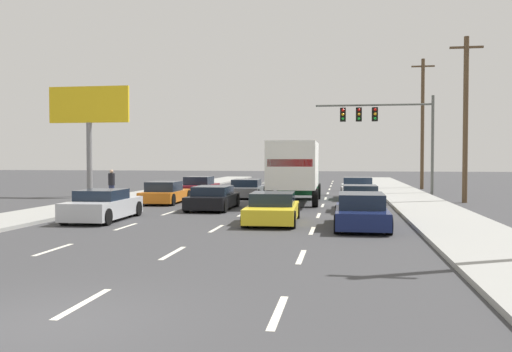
{
  "coord_description": "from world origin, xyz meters",
  "views": [
    {
      "loc": [
        4.43,
        -7.53,
        2.52
      ],
      "look_at": [
        0.84,
        14.85,
        1.76
      ],
      "focal_mm": 37.98,
      "sensor_mm": 36.0,
      "label": 1
    }
  ],
  "objects": [
    {
      "name": "ground_plane",
      "position": [
        0.0,
        25.0,
        0.0
      ],
      "size": [
        140.0,
        140.0,
        0.0
      ],
      "primitive_type": "plane",
      "color": "#3D3D3F"
    },
    {
      "name": "sidewalk_right",
      "position": [
        8.54,
        20.0,
        0.07
      ],
      "size": [
        3.18,
        80.0,
        0.14
      ],
      "primitive_type": "cube",
      "color": "#9E9E99",
      "rests_on": "ground_plane"
    },
    {
      "name": "sidewalk_left",
      "position": [
        -8.54,
        20.0,
        0.07
      ],
      "size": [
        3.18,
        80.0,
        0.14
      ],
      "primitive_type": "cube",
      "color": "#9E9E99",
      "rests_on": "ground_plane"
    },
    {
      "name": "lane_markings",
      "position": [
        -0.0,
        23.67,
        0.0
      ],
      "size": [
        6.94,
        57.0,
        0.01
      ],
      "color": "silver",
      "rests_on": "ground_plane"
    },
    {
      "name": "car_maroon",
      "position": [
        -5.04,
        27.51,
        0.57
      ],
      "size": [
        2.03,
        4.67,
        1.27
      ],
      "color": "maroon",
      "rests_on": "ground_plane"
    },
    {
      "name": "car_orange",
      "position": [
        -5.29,
        21.24,
        0.55
      ],
      "size": [
        2.02,
        4.34,
        1.22
      ],
      "color": "orange",
      "rests_on": "ground_plane"
    },
    {
      "name": "car_silver",
      "position": [
        -5.14,
        13.02,
        0.58
      ],
      "size": [
        2.03,
        4.48,
        1.24
      ],
      "color": "#B7BABF",
      "rests_on": "ground_plane"
    },
    {
      "name": "car_gray",
      "position": [
        -1.56,
        26.06,
        0.54
      ],
      "size": [
        2.11,
        4.3,
        1.17
      ],
      "color": "slate",
      "rests_on": "ground_plane"
    },
    {
      "name": "car_black",
      "position": [
        -1.82,
        18.17,
        0.54
      ],
      "size": [
        2.02,
        4.3,
        1.14
      ],
      "color": "black",
      "rests_on": "ground_plane"
    },
    {
      "name": "box_truck",
      "position": [
        1.85,
        22.35,
        1.93
      ],
      "size": [
        2.74,
        8.34,
        3.37
      ],
      "color": "white",
      "rests_on": "ground_plane"
    },
    {
      "name": "car_yellow",
      "position": [
        1.75,
        13.25,
        0.54
      ],
      "size": [
        2.09,
        4.46,
        1.18
      ],
      "color": "yellow",
      "rests_on": "ground_plane"
    },
    {
      "name": "car_white",
      "position": [
        5.33,
        26.01,
        0.6
      ],
      "size": [
        2.02,
        4.7,
        1.34
      ],
      "color": "white",
      "rests_on": "ground_plane"
    },
    {
      "name": "car_tan",
      "position": [
        5.25,
        18.74,
        0.55
      ],
      "size": [
        1.91,
        4.38,
        1.23
      ],
      "color": "tan",
      "rests_on": "ground_plane"
    },
    {
      "name": "car_navy",
      "position": [
        5.1,
        12.31,
        0.58
      ],
      "size": [
        1.9,
        4.67,
        1.25
      ],
      "color": "#141E4C",
      "rests_on": "ground_plane"
    },
    {
      "name": "traffic_signal_mast",
      "position": [
        6.85,
        30.96,
        5.12
      ],
      "size": [
        8.07,
        0.69,
        6.79
      ],
      "color": "#595B56",
      "rests_on": "ground_plane"
    },
    {
      "name": "utility_pole_mid",
      "position": [
        11.2,
        24.23,
        4.77
      ],
      "size": [
        1.8,
        0.28,
        9.27
      ],
      "color": "brown",
      "rests_on": "ground_plane"
    },
    {
      "name": "utility_pole_far",
      "position": [
        10.76,
        37.6,
        5.37
      ],
      "size": [
        1.8,
        0.28,
        10.45
      ],
      "color": "brown",
      "rests_on": "ground_plane"
    },
    {
      "name": "roadside_billboard",
      "position": [
        -11.86,
        25.53,
        5.28
      ],
      "size": [
        5.44,
        0.36,
        7.15
      ],
      "color": "slate",
      "rests_on": "ground_plane"
    },
    {
      "name": "pedestrian_near_corner",
      "position": [
        -8.86,
        22.19,
        0.99
      ],
      "size": [
        0.38,
        0.38,
        1.7
      ],
      "color": "#1E233F",
      "rests_on": "sidewalk_left"
    }
  ]
}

